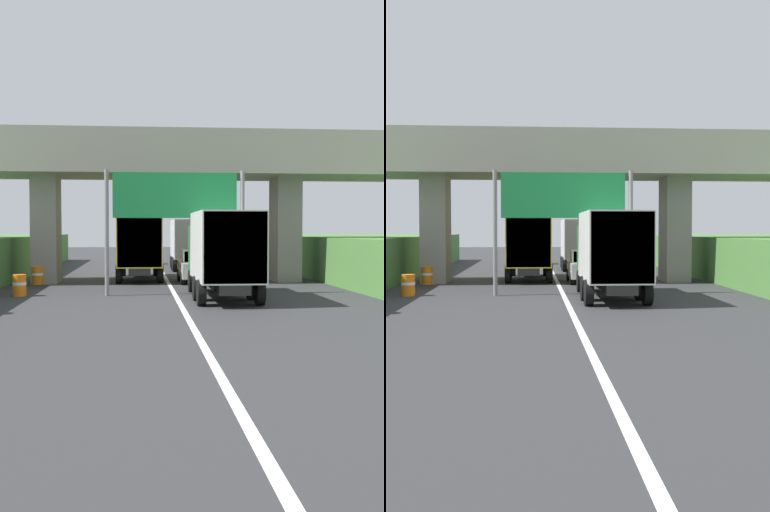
% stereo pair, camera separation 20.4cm
% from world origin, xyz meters
% --- Properties ---
extents(lane_centre_stripe, '(0.20, 92.97, 0.01)m').
position_xyz_m(lane_centre_stripe, '(0.00, 26.49, 0.00)').
color(lane_centre_stripe, white).
rests_on(lane_centre_stripe, ground).
extents(overpass_bridge, '(40.00, 4.80, 7.75)m').
position_xyz_m(overpass_bridge, '(0.00, 33.11, 5.84)').
color(overpass_bridge, gray).
rests_on(overpass_bridge, ground).
extents(overhead_highway_sign, '(5.88, 0.18, 5.25)m').
position_xyz_m(overhead_highway_sign, '(0.00, 26.43, 3.87)').
color(overhead_highway_sign, slate).
rests_on(overhead_highway_sign, ground).
extents(truck_silver, '(2.44, 7.30, 3.44)m').
position_xyz_m(truck_silver, '(1.90, 43.16, 1.93)').
color(truck_silver, black).
rests_on(truck_silver, ground).
extents(truck_green, '(2.44, 7.30, 3.44)m').
position_xyz_m(truck_green, '(1.80, 24.97, 1.93)').
color(truck_green, black).
rests_on(truck_green, ground).
extents(truck_yellow, '(2.44, 7.30, 3.44)m').
position_xyz_m(truck_yellow, '(-1.49, 34.59, 1.93)').
color(truck_yellow, black).
rests_on(truck_yellow, ground).
extents(car_blue, '(1.86, 4.10, 1.72)m').
position_xyz_m(car_blue, '(-1.49, 50.28, 0.86)').
color(car_blue, '#233D9E').
rests_on(car_blue, ground).
extents(car_white, '(1.86, 4.10, 1.72)m').
position_xyz_m(car_white, '(1.48, 32.49, 0.86)').
color(car_white, silver).
rests_on(car_white, ground).
extents(construction_barrel_4, '(0.57, 0.57, 0.90)m').
position_xyz_m(construction_barrel_4, '(-6.47, 26.60, 0.46)').
color(construction_barrel_4, orange).
rests_on(construction_barrel_4, ground).
extents(construction_barrel_5, '(0.57, 0.57, 0.90)m').
position_xyz_m(construction_barrel_5, '(-6.61, 32.06, 0.46)').
color(construction_barrel_5, orange).
rests_on(construction_barrel_5, ground).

